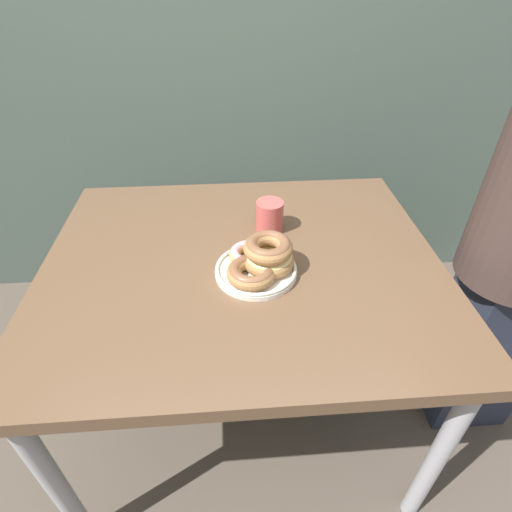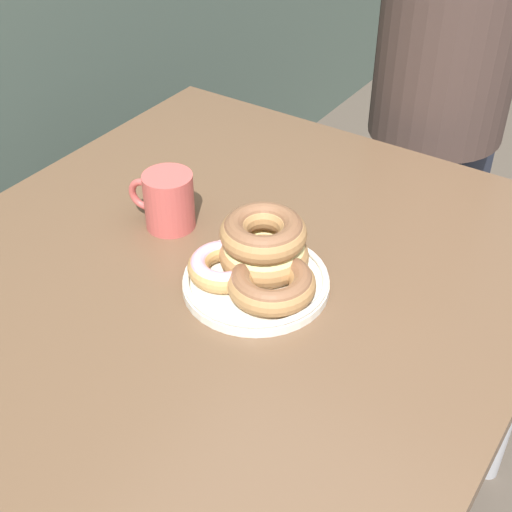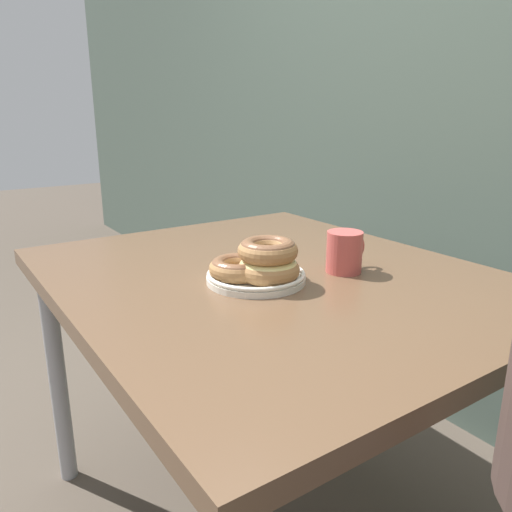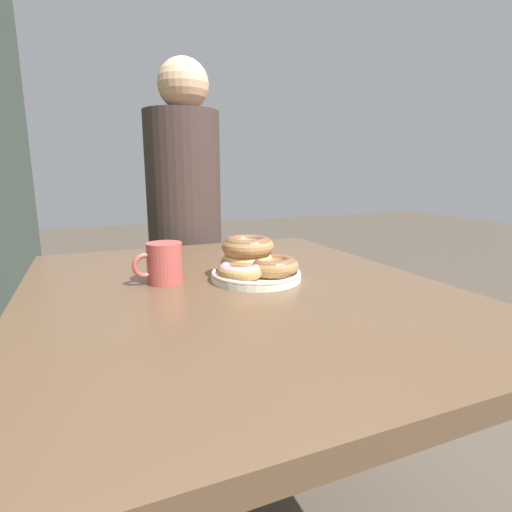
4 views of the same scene
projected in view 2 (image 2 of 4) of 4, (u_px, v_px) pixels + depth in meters
The scene contains 4 objects.
dining_table at pixel (209, 318), 1.14m from camera, with size 1.13×0.94×0.73m.
donut_plate at pixel (259, 262), 1.07m from camera, with size 0.24×0.25×0.10m.
coffee_mug at pixel (168, 200), 1.19m from camera, with size 0.08×0.12×0.10m.
person_figure at pixel (441, 105), 1.60m from camera, with size 0.35×0.30×1.41m.
Camera 2 is at (-0.66, -0.25, 1.43)m, focal length 50.00 mm.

